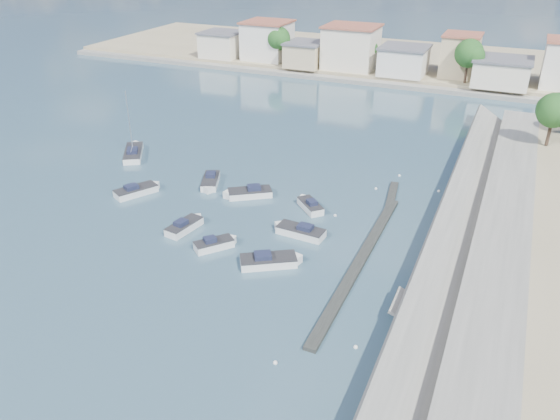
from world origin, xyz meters
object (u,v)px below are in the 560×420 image
(motorboat_b, at_px, (216,244))
(motorboat_g, at_px, (210,182))
(motorboat_e, at_px, (138,191))
(sailboat, at_px, (134,152))
(motorboat_h, at_px, (271,261))
(motorboat_d, at_px, (247,193))
(motorboat_c, at_px, (298,231))
(motorboat_f, at_px, (309,206))
(motorboat_a, at_px, (186,226))

(motorboat_b, bearing_deg, motorboat_g, 122.42)
(motorboat_e, xyz_separation_m, sailboat, (-7.77, 9.42, 0.03))
(motorboat_h, bearing_deg, motorboat_d, 125.59)
(motorboat_h, xyz_separation_m, sailboat, (-27.86, 16.64, 0.03))
(motorboat_g, bearing_deg, motorboat_e, -139.94)
(motorboat_b, distance_m, motorboat_h, 6.07)
(motorboat_c, relative_size, motorboat_f, 1.43)
(motorboat_c, bearing_deg, motorboat_h, -91.99)
(motorboat_a, xyz_separation_m, motorboat_d, (2.30, 9.24, -0.00))
(motorboat_a, bearing_deg, motorboat_g, 106.87)
(sailboat, bearing_deg, motorboat_g, -15.98)
(motorboat_d, bearing_deg, motorboat_a, -103.96)
(motorboat_d, height_order, motorboat_h, same)
(sailboat, bearing_deg, motorboat_e, -50.47)
(sailboat, bearing_deg, motorboat_b, -36.45)
(motorboat_g, bearing_deg, motorboat_b, -57.58)
(motorboat_h, bearing_deg, motorboat_c, 88.01)
(motorboat_c, distance_m, sailboat, 30.02)
(motorboat_g, distance_m, motorboat_h, 18.61)
(motorboat_a, distance_m, motorboat_c, 11.41)
(motorboat_a, bearing_deg, sailboat, 140.45)
(motorboat_f, distance_m, motorboat_g, 12.93)
(motorboat_d, relative_size, motorboat_f, 1.37)
(motorboat_d, bearing_deg, motorboat_h, -54.41)
(motorboat_b, xyz_separation_m, sailboat, (-21.82, 16.12, 0.03))
(motorboat_e, distance_m, motorboat_g, 8.34)
(motorboat_b, distance_m, motorboat_e, 15.56)
(sailboat, bearing_deg, motorboat_d, -14.36)
(motorboat_e, height_order, motorboat_h, same)
(motorboat_a, relative_size, motorboat_b, 1.24)
(motorboat_a, height_order, motorboat_b, same)
(motorboat_g, height_order, motorboat_h, same)
(motorboat_c, xyz_separation_m, motorboat_e, (-20.30, 1.23, -0.00))
(motorboat_f, relative_size, motorboat_g, 0.73)
(motorboat_e, relative_size, motorboat_g, 1.00)
(motorboat_f, xyz_separation_m, motorboat_h, (0.81, -11.66, 0.00))
(motorboat_b, height_order, motorboat_h, same)
(motorboat_f, xyz_separation_m, sailboat, (-27.05, 4.98, 0.03))
(motorboat_a, bearing_deg, motorboat_e, 153.04)
(motorboat_g, xyz_separation_m, sailboat, (-14.15, 4.05, 0.03))
(motorboat_a, distance_m, motorboat_d, 9.52)
(motorboat_d, relative_size, motorboat_e, 1.00)
(motorboat_b, bearing_deg, motorboat_d, 101.58)
(motorboat_a, distance_m, motorboat_g, 10.64)
(motorboat_g, height_order, sailboat, sailboat)
(motorboat_a, height_order, motorboat_h, same)
(motorboat_h, distance_m, sailboat, 32.45)
(motorboat_e, xyz_separation_m, motorboat_f, (19.28, 4.44, -0.00))
(motorboat_d, bearing_deg, motorboat_e, -159.42)
(motorboat_c, xyz_separation_m, sailboat, (-28.07, 10.65, 0.03))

